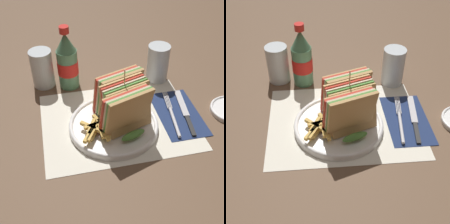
{
  "view_description": "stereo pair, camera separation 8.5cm",
  "coord_description": "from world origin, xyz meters",
  "views": [
    {
      "loc": [
        -0.16,
        -0.63,
        0.59
      ],
      "look_at": [
        -0.02,
        -0.0,
        0.04
      ],
      "focal_mm": 50.0,
      "sensor_mm": 36.0,
      "label": 1
    },
    {
      "loc": [
        -0.07,
        -0.64,
        0.59
      ],
      "look_at": [
        -0.02,
        -0.0,
        0.04
      ],
      "focal_mm": 50.0,
      "sensor_mm": 36.0,
      "label": 2
    }
  ],
  "objects": [
    {
      "name": "placemat",
      "position": [
        -0.0,
        -0.0,
        0.0
      ],
      "size": [
        0.42,
        0.32,
        0.0
      ],
      "color": "silver",
      "rests_on": "ground_plane"
    },
    {
      "name": "plate_main",
      "position": [
        -0.02,
        -0.02,
        0.01
      ],
      "size": [
        0.24,
        0.24,
        0.02
      ],
      "color": "white",
      "rests_on": "ground_plane"
    },
    {
      "name": "fork",
      "position": [
        0.15,
        -0.03,
        0.01
      ],
      "size": [
        0.04,
        0.19,
        0.01
      ],
      "rotation": [
        0.0,
        0.0,
        -0.14
      ],
      "color": "silver",
      "rests_on": "napkin"
    },
    {
      "name": "ketchup_blob",
      "position": [
        -0.06,
        -0.02,
        0.03
      ],
      "size": [
        0.03,
        0.03,
        0.01
      ],
      "color": "maroon",
      "rests_on": "plate_main"
    },
    {
      "name": "knife",
      "position": [
        0.2,
        -0.01,
        0.01
      ],
      "size": [
        0.04,
        0.2,
        0.0
      ],
      "rotation": [
        0.0,
        0.0,
        -0.14
      ],
      "color": "black",
      "rests_on": "napkin"
    },
    {
      "name": "club_sandwich",
      "position": [
        0.01,
        -0.02,
        0.08
      ],
      "size": [
        0.15,
        0.2,
        0.17
      ],
      "color": "tan",
      "rests_on": "plate_main"
    },
    {
      "name": "glass_near",
      "position": [
        0.17,
        0.18,
        0.05
      ],
      "size": [
        0.07,
        0.07,
        0.12
      ],
      "color": "silver",
      "rests_on": "ground_plane"
    },
    {
      "name": "fries_pile",
      "position": [
        -0.07,
        -0.05,
        0.03
      ],
      "size": [
        0.08,
        0.1,
        0.02
      ],
      "color": "gold",
      "rests_on": "plate_main"
    },
    {
      "name": "glass_far",
      "position": [
        -0.19,
        0.22,
        0.06
      ],
      "size": [
        0.07,
        0.07,
        0.12
      ],
      "color": "silver",
      "rests_on": "ground_plane"
    },
    {
      "name": "ground_plane",
      "position": [
        0.0,
        0.0,
        0.0
      ],
      "size": [
        4.0,
        4.0,
        0.0
      ],
      "primitive_type": "plane",
      "color": "brown"
    },
    {
      "name": "coke_bottle_near",
      "position": [
        -0.11,
        0.2,
        0.09
      ],
      "size": [
        0.06,
        0.06,
        0.2
      ],
      "color": "#4C7F5B",
      "rests_on": "ground_plane"
    },
    {
      "name": "napkin",
      "position": [
        0.18,
        -0.01,
        0.0
      ],
      "size": [
        0.12,
        0.21,
        0.0
      ],
      "color": "navy",
      "rests_on": "ground_plane"
    }
  ]
}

